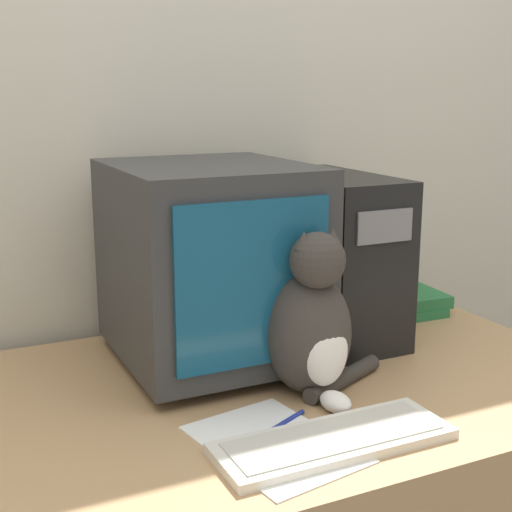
{
  "coord_description": "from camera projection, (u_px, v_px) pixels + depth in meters",
  "views": [
    {
      "loc": [
        -0.57,
        -0.8,
        1.32
      ],
      "look_at": [
        0.04,
        0.48,
        0.98
      ],
      "focal_mm": 50.0,
      "sensor_mm": 36.0,
      "label": 1
    }
  ],
  "objects": [
    {
      "name": "keyboard",
      "position": [
        334.0,
        440.0,
        1.22
      ],
      "size": [
        0.42,
        0.15,
        0.02
      ],
      "color": "silver",
      "rests_on": "desk"
    },
    {
      "name": "cat",
      "position": [
        311.0,
        326.0,
        1.4
      ],
      "size": [
        0.28,
        0.24,
        0.34
      ],
      "rotation": [
        0.0,
        0.0,
        0.03
      ],
      "color": "#38332D",
      "rests_on": "desk"
    },
    {
      "name": "book_stack",
      "position": [
        410.0,
        300.0,
        1.96
      ],
      "size": [
        0.16,
        0.21,
        0.06
      ],
      "color": "#28703D",
      "rests_on": "desk"
    },
    {
      "name": "pen",
      "position": [
        279.0,
        426.0,
        1.28
      ],
      "size": [
        0.14,
        0.07,
        0.01
      ],
      "color": "navy",
      "rests_on": "desk"
    },
    {
      "name": "computer_tower",
      "position": [
        332.0,
        256.0,
        1.74
      ],
      "size": [
        0.2,
        0.42,
        0.4
      ],
      "color": "black",
      "rests_on": "desk"
    },
    {
      "name": "crt_monitor",
      "position": [
        210.0,
        262.0,
        1.55
      ],
      "size": [
        0.4,
        0.45,
        0.44
      ],
      "color": "#333333",
      "rests_on": "desk"
    },
    {
      "name": "wall_back",
      "position": [
        165.0,
        115.0,
        1.78
      ],
      "size": [
        7.0,
        0.05,
        2.5
      ],
      "color": "beige",
      "rests_on": "ground_plane"
    },
    {
      "name": "paper_sheet",
      "position": [
        274.0,
        444.0,
        1.22
      ],
      "size": [
        0.26,
        0.33,
        0.0
      ],
      "color": "white",
      "rests_on": "desk"
    }
  ]
}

